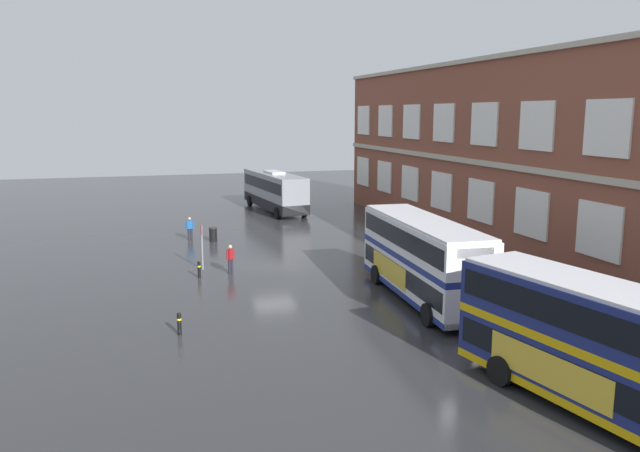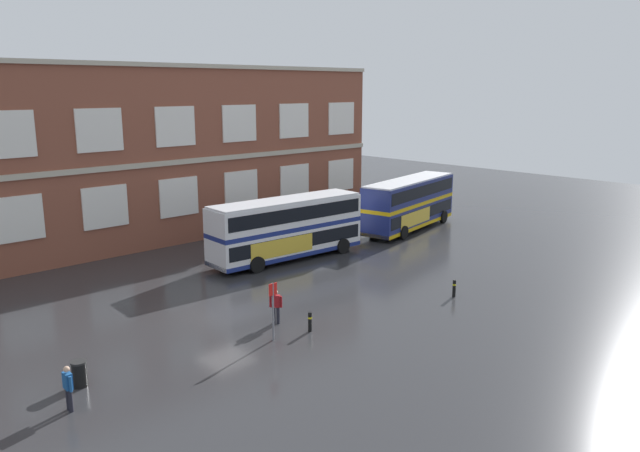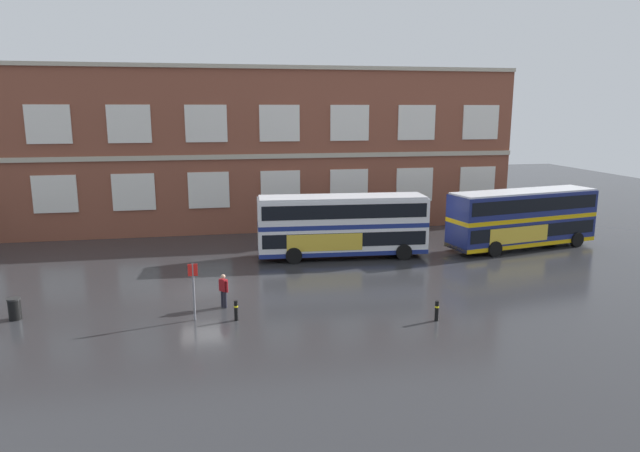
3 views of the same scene
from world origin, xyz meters
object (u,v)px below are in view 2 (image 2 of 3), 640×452
(double_decker_near, at_px, (287,228))
(waiting_passenger, at_px, (68,386))
(station_litter_bin, at_px, (79,374))
(second_passenger, at_px, (276,305))
(safety_bollard_west, at_px, (454,288))
(bus_stand_flag, at_px, (273,306))
(safety_bollard_east, at_px, (310,322))
(double_decker_middle, at_px, (409,203))

(double_decker_near, height_order, waiting_passenger, double_decker_near)
(station_litter_bin, bearing_deg, second_passenger, -1.07)
(second_passenger, distance_m, safety_bollard_west, 10.29)
(second_passenger, height_order, safety_bollard_west, second_passenger)
(safety_bollard_west, bearing_deg, double_decker_near, 98.10)
(waiting_passenger, bearing_deg, bus_stand_flag, -0.57)
(station_litter_bin, distance_m, safety_bollard_west, 19.56)
(safety_bollard_west, xyz_separation_m, safety_bollard_east, (-9.09, 1.77, 0.00))
(safety_bollard_east, bearing_deg, waiting_passenger, 177.48)
(waiting_passenger, relative_size, safety_bollard_east, 1.79)
(station_litter_bin, bearing_deg, waiting_passenger, -123.16)
(waiting_passenger, height_order, station_litter_bin, waiting_passenger)
(waiting_passenger, height_order, second_passenger, same)
(double_decker_near, xyz_separation_m, safety_bollard_east, (-7.38, -10.28, -1.66))
(double_decker_middle, distance_m, safety_bollard_west, 16.60)
(second_passenger, relative_size, bus_stand_flag, 0.63)
(safety_bollard_west, bearing_deg, waiting_passenger, 173.62)
(safety_bollard_east, bearing_deg, double_decker_near, 54.34)
(double_decker_near, relative_size, safety_bollard_east, 11.72)
(bus_stand_flag, relative_size, safety_bollard_east, 2.84)
(waiting_passenger, distance_m, bus_stand_flag, 9.26)
(double_decker_middle, height_order, second_passenger, double_decker_middle)
(double_decker_near, height_order, station_litter_bin, double_decker_near)
(double_decker_near, xyz_separation_m, safety_bollard_west, (1.72, -12.05, -1.66))
(waiting_passenger, relative_size, station_litter_bin, 1.65)
(double_decker_near, distance_m, waiting_passenger, 20.96)
(waiting_passenger, distance_m, safety_bollard_west, 20.34)
(double_decker_near, xyz_separation_m, double_decker_middle, (12.95, 0.06, 0.00))
(double_decker_near, height_order, safety_bollard_east, double_decker_near)
(station_litter_bin, bearing_deg, safety_bollard_east, -11.49)
(double_decker_near, xyz_separation_m, second_passenger, (-7.89, -8.41, -1.22))
(double_decker_middle, relative_size, station_litter_bin, 10.96)
(double_decker_near, xyz_separation_m, station_litter_bin, (-17.47, -8.23, -1.63))
(double_decker_middle, relative_size, waiting_passenger, 6.64)
(safety_bollard_east, bearing_deg, station_litter_bin, 168.51)
(double_decker_middle, bearing_deg, bus_stand_flag, -155.88)
(waiting_passenger, xyz_separation_m, safety_bollard_east, (11.11, -0.49, -0.44))
(double_decker_near, relative_size, bus_stand_flag, 4.12)
(double_decker_middle, relative_size, safety_bollard_west, 11.88)
(waiting_passenger, bearing_deg, double_decker_near, 27.91)
(bus_stand_flag, bearing_deg, waiting_passenger, 179.43)
(double_decker_middle, height_order, safety_bollard_east, double_decker_middle)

